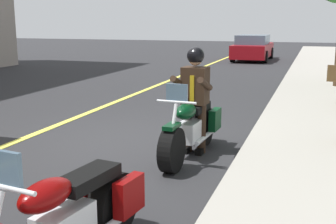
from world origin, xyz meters
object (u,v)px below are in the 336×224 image
(motorcycle_main, at_px, (191,128))
(car_silver, at_px, (253,48))
(rider_main, at_px, (195,91))
(motorcycle_parked, at_px, (68,221))

(motorcycle_main, bearing_deg, car_silver, -175.15)
(rider_main, relative_size, motorcycle_parked, 0.78)
(car_silver, bearing_deg, motorcycle_main, 4.85)
(motorcycle_parked, height_order, car_silver, car_silver)
(car_silver, bearing_deg, motorcycle_parked, 3.77)
(rider_main, relative_size, car_silver, 0.38)
(motorcycle_main, relative_size, car_silver, 0.48)
(motorcycle_main, bearing_deg, rider_main, 178.02)
(motorcycle_main, xyz_separation_m, rider_main, (-0.19, 0.01, 0.58))
(rider_main, height_order, car_silver, rider_main)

